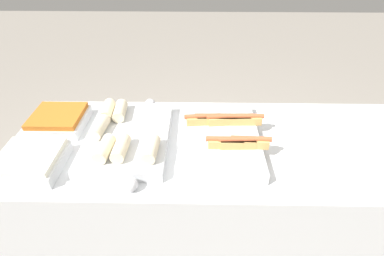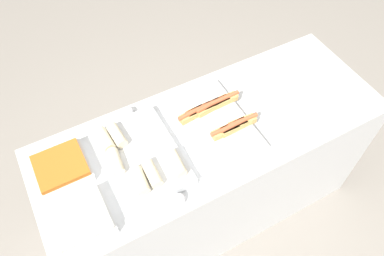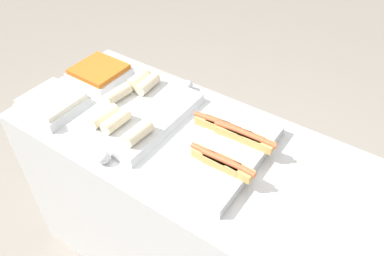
# 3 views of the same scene
# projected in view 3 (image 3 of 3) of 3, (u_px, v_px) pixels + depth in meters

# --- Properties ---
(counter) EXTENTS (1.89, 0.71, 0.95)m
(counter) POSITION_uv_depth(u_px,v_px,m) (213.00, 222.00, 1.82)
(counter) COLOR silver
(counter) RESTS_ON ground_plane
(tray_hotdogs) EXTENTS (0.38, 0.52, 0.10)m
(tray_hotdogs) POSITION_uv_depth(u_px,v_px,m) (219.00, 148.00, 1.48)
(tray_hotdogs) COLOR silver
(tray_hotdogs) RESTS_ON counter
(tray_wraps) EXTENTS (0.36, 0.51, 0.11)m
(tray_wraps) POSITION_uv_depth(u_px,v_px,m) (137.00, 111.00, 1.65)
(tray_wraps) COLOR silver
(tray_wraps) RESTS_ON counter
(tray_side_front) EXTENTS (0.25, 0.24, 0.07)m
(tray_side_front) POSITION_uv_depth(u_px,v_px,m) (53.00, 103.00, 1.69)
(tray_side_front) COLOR silver
(tray_side_front) RESTS_ON counter
(tray_side_back) EXTENTS (0.25, 0.24, 0.07)m
(tray_side_back) POSITION_uv_depth(u_px,v_px,m) (100.00, 74.00, 1.88)
(tray_side_back) COLOR silver
(tray_side_back) RESTS_ON counter
(serving_spoon_near) EXTENTS (0.21, 0.05, 0.05)m
(serving_spoon_near) POSITION_uv_depth(u_px,v_px,m) (101.00, 157.00, 1.46)
(serving_spoon_near) COLOR silver
(serving_spoon_near) RESTS_ON counter
(serving_spoon_far) EXTENTS (0.20, 0.05, 0.05)m
(serving_spoon_far) POSITION_uv_depth(u_px,v_px,m) (186.00, 85.00, 1.82)
(serving_spoon_far) COLOR silver
(serving_spoon_far) RESTS_ON counter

